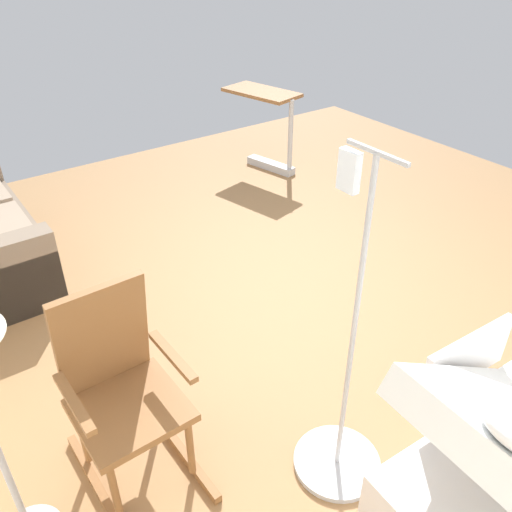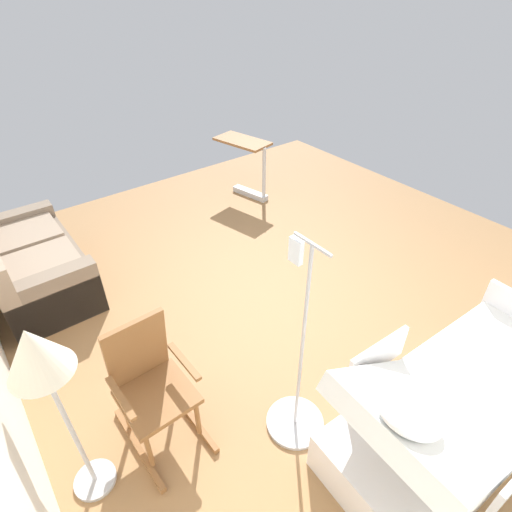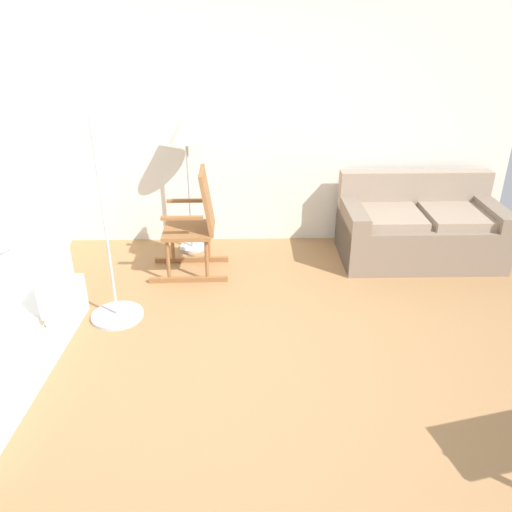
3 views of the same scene
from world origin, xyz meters
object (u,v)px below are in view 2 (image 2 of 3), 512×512
overbed_table (247,162)px  hospital_bed (455,413)px  couch (33,265)px  iv_pole (296,403)px  rocking_chair (151,385)px  floor_lamp (40,365)px

overbed_table → hospital_bed: bearing=163.6°
couch → iv_pole: iv_pole is taller
rocking_chair → floor_lamp: bearing=100.3°
hospital_bed → floor_lamp: bearing=59.5°
iv_pole → overbed_table: bearing=-31.4°
rocking_chair → iv_pole: 1.06m
floor_lamp → couch: bearing=-6.4°
overbed_table → iv_pole: (-3.27, 2.00, -0.28)m
rocking_chair → overbed_table: size_ratio=1.20×
hospital_bed → couch: bearing=27.5°
hospital_bed → overbed_table: (4.04, -1.19, 0.23)m
floor_lamp → overbed_table: 4.41m
hospital_bed → rocking_chair: hospital_bed is taller
couch → floor_lamp: size_ratio=1.08×
couch → overbed_table: size_ratio=1.83×
hospital_bed → overbed_table: 4.22m
couch → hospital_bed: bearing=-152.5°
hospital_bed → rocking_chair: size_ratio=2.00×
rocking_chair → floor_lamp: 0.91m
rocking_chair → iv_pole: iv_pole is taller
rocking_chair → iv_pole: (-0.61, -0.83, -0.25)m
couch → iv_pole: bearing=-159.1°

